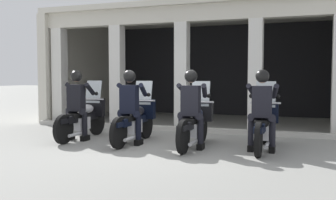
# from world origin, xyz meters

# --- Properties ---
(ground_plane) EXTENTS (80.00, 80.00, 0.00)m
(ground_plane) POSITION_xyz_m (0.00, 3.00, 0.00)
(ground_plane) COLOR gray
(station_building) EXTENTS (9.05, 4.87, 3.52)m
(station_building) POSITION_xyz_m (-0.38, 5.20, 2.19)
(station_building) COLOR black
(station_building) RESTS_ON ground
(kerb_strip) EXTENTS (8.55, 0.24, 0.12)m
(kerb_strip) POSITION_xyz_m (-0.38, 2.27, 0.06)
(kerb_strip) COLOR #B7B5AD
(kerb_strip) RESTS_ON ground
(motorcycle_far_left) EXTENTS (0.62, 2.04, 1.35)m
(motorcycle_far_left) POSITION_xyz_m (-2.04, 0.43, 0.50)
(motorcycle_far_left) COLOR black
(motorcycle_far_left) RESTS_ON ground
(police_officer_far_left) EXTENTS (0.63, 0.61, 1.58)m
(police_officer_far_left) POSITION_xyz_m (-2.04, 0.15, 0.94)
(police_officer_far_left) COLOR black
(police_officer_far_left) RESTS_ON ground
(motorcycle_center_left) EXTENTS (0.62, 2.04, 1.35)m
(motorcycle_center_left) POSITION_xyz_m (-0.68, 0.34, 0.50)
(motorcycle_center_left) COLOR black
(motorcycle_center_left) RESTS_ON ground
(police_officer_center_left) EXTENTS (0.63, 0.61, 1.58)m
(police_officer_center_left) POSITION_xyz_m (-0.68, 0.06, 0.94)
(police_officer_center_left) COLOR black
(police_officer_center_left) RESTS_ON ground
(motorcycle_center_right) EXTENTS (0.62, 2.04, 1.35)m
(motorcycle_center_right) POSITION_xyz_m (0.68, 0.30, 0.50)
(motorcycle_center_right) COLOR black
(motorcycle_center_right) RESTS_ON ground
(police_officer_center_right) EXTENTS (0.63, 0.61, 1.58)m
(police_officer_center_right) POSITION_xyz_m (0.68, 0.02, 0.94)
(police_officer_center_right) COLOR black
(police_officer_center_right) RESTS_ON ground
(motorcycle_far_right) EXTENTS (0.62, 2.04, 1.35)m
(motorcycle_far_right) POSITION_xyz_m (2.04, 0.47, 0.50)
(motorcycle_far_right) COLOR black
(motorcycle_far_right) RESTS_ON ground
(police_officer_far_right) EXTENTS (0.63, 0.61, 1.58)m
(police_officer_far_right) POSITION_xyz_m (2.04, 0.19, 0.94)
(police_officer_far_right) COLOR black
(police_officer_far_right) RESTS_ON ground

